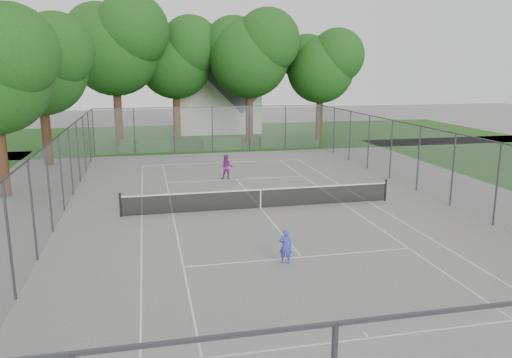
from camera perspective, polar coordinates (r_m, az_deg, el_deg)
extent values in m
plane|color=slate|center=(23.61, 0.52, -3.36)|extent=(120.00, 120.00, 0.00)
cube|color=#1B4513|center=(48.82, -6.37, 4.89)|extent=(60.00, 20.00, 0.00)
cube|color=silver|center=(13.15, 12.79, -17.31)|extent=(10.97, 0.06, 0.01)
cube|color=silver|center=(34.99, -3.85, 1.89)|extent=(10.97, 0.06, 0.01)
cube|color=silver|center=(23.05, -12.92, -4.07)|extent=(0.06, 23.77, 0.01)
cube|color=silver|center=(25.37, 12.70, -2.53)|extent=(0.06, 23.77, 0.01)
cube|color=silver|center=(23.07, -9.51, -3.91)|extent=(0.06, 23.77, 0.01)
cube|color=silver|center=(24.83, 9.83, -2.73)|extent=(0.06, 23.77, 0.01)
cube|color=silver|center=(17.75, 5.22, -8.89)|extent=(8.23, 0.06, 0.01)
cube|color=silver|center=(29.69, -2.25, -0.03)|extent=(8.23, 0.06, 0.01)
cube|color=silver|center=(23.61, 0.52, -3.35)|extent=(0.06, 12.80, 0.01)
cube|color=silver|center=(13.27, 12.51, -17.01)|extent=(0.06, 0.30, 0.01)
cube|color=silver|center=(34.84, -3.81, 1.85)|extent=(0.06, 0.30, 0.01)
cylinder|color=black|center=(22.94, -15.23, -2.87)|extent=(0.10, 0.10, 1.10)
cylinder|color=black|center=(25.62, 14.58, -1.22)|extent=(0.10, 0.10, 1.10)
cube|color=black|center=(23.49, 0.53, -2.31)|extent=(12.67, 0.01, 0.86)
cube|color=silver|center=(23.38, 0.53, -1.22)|extent=(12.77, 0.03, 0.06)
cube|color=silver|center=(23.49, 0.53, -2.33)|extent=(0.05, 0.02, 0.88)
cylinder|color=#38383D|center=(39.59, -18.08, 5.11)|extent=(0.08, 0.08, 3.50)
cylinder|color=#38383D|center=(41.85, 7.37, 6.00)|extent=(0.08, 0.08, 3.50)
cube|color=slate|center=(39.73, -5.01, 5.70)|extent=(18.00, 0.02, 3.50)
cube|color=slate|center=(22.95, -21.93, -0.25)|extent=(0.02, 34.00, 3.50)
cube|color=slate|center=(26.66, 19.75, 1.61)|extent=(0.02, 34.00, 3.50)
cube|color=#38383D|center=(39.56, -5.06, 8.22)|extent=(18.00, 0.05, 0.05)
cube|color=#38383D|center=(22.65, -22.29, 4.07)|extent=(0.05, 34.00, 0.05)
cube|color=#38383D|center=(26.40, 20.03, 5.34)|extent=(0.05, 34.00, 0.05)
cylinder|color=#3A2215|center=(44.28, -15.47, 7.17)|extent=(0.67, 0.67, 5.28)
sphere|color=#133D10|center=(44.14, -15.88, 13.98)|extent=(7.51, 7.51, 7.51)
sphere|color=#133D10|center=(43.04, -14.01, 16.14)|extent=(6.01, 6.01, 6.01)
sphere|color=#133D10|center=(45.21, -17.63, 15.27)|extent=(5.63, 5.63, 5.63)
cylinder|color=#3A2215|center=(46.78, -9.05, 7.37)|extent=(0.65, 0.65, 4.70)
sphere|color=#133D10|center=(46.60, -9.25, 13.11)|extent=(6.68, 6.68, 6.68)
sphere|color=#133D10|center=(45.74, -7.50, 14.85)|extent=(5.34, 5.34, 5.34)
sphere|color=#133D10|center=(47.40, -10.81, 14.26)|extent=(5.01, 5.01, 5.01)
cylinder|color=#3A2215|center=(44.86, -0.78, 7.43)|extent=(0.66, 0.66, 4.89)
sphere|color=#133D10|center=(44.69, -0.80, 13.68)|extent=(6.96, 6.96, 6.96)
sphere|color=#133D10|center=(44.02, 1.32, 15.51)|extent=(5.57, 5.57, 5.57)
sphere|color=#133D10|center=(45.34, -2.59, 14.97)|extent=(5.22, 5.22, 5.22)
cylinder|color=#3A2215|center=(46.50, 7.24, 7.11)|extent=(0.63, 0.63, 4.23)
sphere|color=#133D10|center=(46.29, 7.39, 12.31)|extent=(6.01, 6.01, 6.01)
sphere|color=#133D10|center=(45.88, 9.28, 13.75)|extent=(4.81, 4.81, 4.81)
sphere|color=#133D10|center=(46.67, 5.85, 13.45)|extent=(4.51, 4.51, 4.51)
cylinder|color=#3A2215|center=(36.74, -22.84, 4.81)|extent=(0.63, 0.63, 4.26)
sphere|color=#133D10|center=(36.48, -23.41, 11.43)|extent=(6.06, 6.06, 6.06)
sphere|color=#133D10|center=(35.40, -21.88, 13.52)|extent=(4.85, 4.85, 4.85)
sphere|color=#133D10|center=(37.44, -24.95, 12.69)|extent=(4.55, 4.55, 4.55)
cylinder|color=#3A2215|center=(28.55, -27.11, 2.22)|extent=(0.62, 0.62, 4.06)
sphere|color=#133D10|center=(27.09, -26.27, 12.91)|extent=(4.62, 4.62, 4.62)
cube|color=#1C4F19|center=(40.41, -12.51, 3.76)|extent=(3.87, 1.16, 0.97)
cube|color=#1C4F19|center=(40.95, -3.95, 4.13)|extent=(3.03, 0.87, 0.95)
cube|color=#1C4F19|center=(42.26, 2.31, 4.33)|extent=(2.79, 1.02, 0.84)
cube|color=silver|center=(52.13, -4.46, 8.77)|extent=(8.08, 6.06, 6.06)
cube|color=#414145|center=(52.02, -4.52, 12.10)|extent=(8.00, 6.26, 8.00)
imported|color=#363ECD|center=(17.02, 3.39, -7.69)|extent=(0.51, 0.43, 1.20)
imported|color=#7B2A7F|center=(29.52, -3.37, 1.35)|extent=(0.86, 0.76, 1.48)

